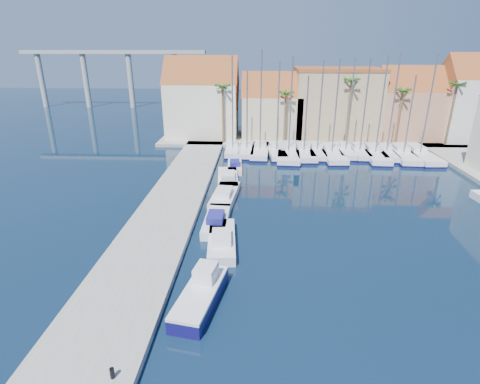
# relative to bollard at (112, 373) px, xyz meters

# --- Properties ---
(ground) EXTENTS (260.00, 260.00, 0.00)m
(ground) POSITION_rel_bollard_xyz_m (7.08, 5.55, -0.78)
(ground) COLOR black
(ground) RESTS_ON ground
(quay_west) EXTENTS (6.00, 77.00, 0.50)m
(quay_west) POSITION_rel_bollard_xyz_m (-1.92, 19.05, -0.53)
(quay_west) COLOR gray
(quay_west) RESTS_ON ground
(shore_north) EXTENTS (54.00, 16.00, 0.50)m
(shore_north) POSITION_rel_bollard_xyz_m (17.08, 53.55, -0.53)
(shore_north) COLOR gray
(shore_north) RESTS_ON ground
(bollard) EXTENTS (0.23, 0.23, 0.57)m
(bollard) POSITION_rel_bollard_xyz_m (0.00, 0.00, 0.00)
(bollard) COLOR black
(bollard) RESTS_ON quay_west
(fishing_boat) EXTENTS (3.11, 6.30, 2.11)m
(fishing_boat) POSITION_rel_bollard_xyz_m (3.32, 6.42, -0.08)
(fishing_boat) COLOR #110E52
(fishing_boat) RESTS_ON ground
(motorboat_west_0) EXTENTS (2.70, 6.88, 1.40)m
(motorboat_west_0) POSITION_rel_bollard_xyz_m (3.94, 13.83, -0.28)
(motorboat_west_0) COLOR white
(motorboat_west_0) RESTS_ON ground
(motorboat_west_1) EXTENTS (2.15, 6.42, 1.40)m
(motorboat_west_1) POSITION_rel_bollard_xyz_m (3.10, 17.54, -0.28)
(motorboat_west_1) COLOR white
(motorboat_west_1) RESTS_ON ground
(motorboat_west_2) EXTENTS (2.95, 7.36, 1.40)m
(motorboat_west_2) POSITION_rel_bollard_xyz_m (3.33, 23.75, -0.28)
(motorboat_west_2) COLOR white
(motorboat_west_2) RESTS_ON ground
(motorboat_west_3) EXTENTS (2.97, 7.42, 1.40)m
(motorboat_west_3) POSITION_rel_bollard_xyz_m (3.23, 29.21, -0.28)
(motorboat_west_3) COLOR white
(motorboat_west_3) RESTS_ON ground
(motorboat_west_4) EXTENTS (2.17, 5.75, 1.40)m
(motorboat_west_4) POSITION_rel_bollard_xyz_m (3.76, 34.26, -0.28)
(motorboat_west_4) COLOR white
(motorboat_west_4) RESTS_ON ground
(sailboat_0) EXTENTS (2.30, 8.16, 14.18)m
(sailboat_0) POSITION_rel_bollard_xyz_m (2.97, 42.56, -0.13)
(sailboat_0) COLOR white
(sailboat_0) RESTS_ON ground
(sailboat_1) EXTENTS (2.42, 8.44, 12.15)m
(sailboat_1) POSITION_rel_bollard_xyz_m (5.14, 42.35, -0.17)
(sailboat_1) COLOR white
(sailboat_1) RESTS_ON ground
(sailboat_2) EXTENTS (3.06, 9.68, 14.96)m
(sailboat_2) POSITION_rel_bollard_xyz_m (7.14, 42.18, -0.15)
(sailboat_2) COLOR white
(sailboat_2) RESTS_ON ground
(sailboat_3) EXTENTS (3.15, 9.22, 13.30)m
(sailboat_3) POSITION_rel_bollard_xyz_m (9.55, 41.83, -0.17)
(sailboat_3) COLOR white
(sailboat_3) RESTS_ON ground
(sailboat_4) EXTENTS (3.95, 12.16, 14.08)m
(sailboat_4) POSITION_rel_bollard_xyz_m (11.38, 41.41, -0.21)
(sailboat_4) COLOR white
(sailboat_4) RESTS_ON ground
(sailboat_5) EXTENTS (3.05, 10.36, 11.54)m
(sailboat_5) POSITION_rel_bollard_xyz_m (13.62, 41.82, -0.22)
(sailboat_5) COLOR white
(sailboat_5) RESTS_ON ground
(sailboat_6) EXTENTS (3.03, 9.27, 13.55)m
(sailboat_6) POSITION_rel_bollard_xyz_m (15.70, 42.28, -0.17)
(sailboat_6) COLOR white
(sailboat_6) RESTS_ON ground
(sailboat_7) EXTENTS (3.20, 10.80, 13.76)m
(sailboat_7) POSITION_rel_bollard_xyz_m (17.61, 41.19, -0.20)
(sailboat_7) COLOR white
(sailboat_7) RESTS_ON ground
(sailboat_8) EXTENTS (2.83, 8.60, 13.97)m
(sailboat_8) POSITION_rel_bollard_xyz_m (19.99, 42.51, -0.14)
(sailboat_8) COLOR white
(sailboat_8) RESTS_ON ground
(sailboat_9) EXTENTS (2.30, 8.27, 13.79)m
(sailboat_9) POSITION_rel_bollard_xyz_m (21.98, 42.21, -0.14)
(sailboat_9) COLOR white
(sailboat_9) RESTS_ON ground
(sailboat_10) EXTENTS (3.46, 10.79, 14.24)m
(sailboat_10) POSITION_rel_bollard_xyz_m (23.96, 41.17, -0.19)
(sailboat_10) COLOR white
(sailboat_10) RESTS_ON ground
(sailboat_11) EXTENTS (2.88, 8.71, 14.66)m
(sailboat_11) POSITION_rel_bollard_xyz_m (25.79, 41.78, -0.13)
(sailboat_11) COLOR white
(sailboat_11) RESTS_ON ground
(sailboat_12) EXTENTS (3.52, 10.68, 11.73)m
(sailboat_12) POSITION_rel_bollard_xyz_m (28.01, 41.16, -0.22)
(sailboat_12) COLOR white
(sailboat_12) RESTS_ON ground
(sailboat_13) EXTENTS (3.44, 11.32, 14.34)m
(sailboat_13) POSITION_rel_bollard_xyz_m (30.35, 41.32, -0.20)
(sailboat_13) COLOR white
(sailboat_13) RESTS_ON ground
(building_0) EXTENTS (12.30, 9.00, 13.50)m
(building_0) POSITION_rel_bollard_xyz_m (-2.92, 52.55, 5.74)
(building_0) COLOR beige
(building_0) RESTS_ON shore_north
(building_1) EXTENTS (10.30, 8.00, 11.00)m
(building_1) POSITION_rel_bollard_xyz_m (9.08, 52.55, 4.51)
(building_1) COLOR #CCB890
(building_1) RESTS_ON shore_north
(building_2) EXTENTS (14.20, 10.20, 11.50)m
(building_2) POSITION_rel_bollard_xyz_m (20.08, 53.55, 5.47)
(building_2) COLOR tan
(building_2) RESTS_ON shore_north
(building_3) EXTENTS (10.30, 8.00, 12.00)m
(building_3) POSITION_rel_bollard_xyz_m (32.08, 52.55, 5.08)
(building_3) COLOR tan
(building_3) RESTS_ON shore_north
(building_4) EXTENTS (8.30, 8.00, 14.00)m
(building_4) POSITION_rel_bollard_xyz_m (41.08, 51.55, 6.18)
(building_4) COLOR silver
(building_4) RESTS_ON shore_north
(palm_0) EXTENTS (2.60, 2.60, 10.15)m
(palm_0) POSITION_rel_bollard_xyz_m (1.08, 47.55, 8.29)
(palm_0) COLOR brown
(palm_0) RESTS_ON shore_north
(palm_1) EXTENTS (2.60, 2.60, 9.15)m
(palm_1) POSITION_rel_bollard_xyz_m (11.08, 47.55, 7.35)
(palm_1) COLOR brown
(palm_1) RESTS_ON shore_north
(palm_2) EXTENTS (2.60, 2.60, 11.15)m
(palm_2) POSITION_rel_bollard_xyz_m (21.08, 47.55, 9.23)
(palm_2) COLOR brown
(palm_2) RESTS_ON shore_north
(palm_3) EXTENTS (2.60, 2.60, 9.65)m
(palm_3) POSITION_rel_bollard_xyz_m (29.08, 47.55, 7.82)
(palm_3) COLOR brown
(palm_3) RESTS_ON shore_north
(palm_4) EXTENTS (2.60, 2.60, 10.65)m
(palm_4) POSITION_rel_bollard_xyz_m (37.08, 47.55, 8.76)
(palm_4) COLOR brown
(palm_4) RESTS_ON shore_north
(viaduct) EXTENTS (48.00, 2.20, 14.45)m
(viaduct) POSITION_rel_bollard_xyz_m (-32.00, 87.55, 9.46)
(viaduct) COLOR #9E9E99
(viaduct) RESTS_ON ground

